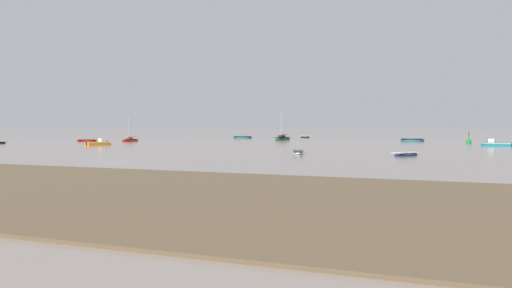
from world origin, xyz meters
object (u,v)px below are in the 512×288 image
at_px(motorboat_moored_0, 493,145).
at_px(rowboat_moored_1, 243,137).
at_px(sailboat_moored_1, 130,140).
at_px(channel_buoy, 469,141).
at_px(sailboat_moored_0, 283,139).
at_px(motorboat_moored_1, 101,144).
at_px(rowboat_moored_3, 406,155).
at_px(rowboat_moored_5, 0,143).
at_px(rowboat_moored_6, 87,141).
at_px(rowboat_moored_4, 305,137).
at_px(rowboat_moored_2, 412,140).
at_px(rowboat_moored_8, 298,153).

height_order(motorboat_moored_0, rowboat_moored_1, motorboat_moored_0).
bearing_deg(rowboat_moored_1, sailboat_moored_1, -126.70).
distance_m(rowboat_moored_1, channel_buoy, 54.80).
height_order(sailboat_moored_0, motorboat_moored_1, sailboat_moored_0).
distance_m(motorboat_moored_0, sailboat_moored_0, 45.01).
bearing_deg(motorboat_moored_0, sailboat_moored_1, 9.20).
xyz_separation_m(rowboat_moored_3, rowboat_moored_5, (-71.27, 9.43, -0.03)).
distance_m(rowboat_moored_3, rowboat_moored_5, 71.90).
bearing_deg(rowboat_moored_6, rowboat_moored_3, -63.90).
bearing_deg(rowboat_moored_3, motorboat_moored_1, -71.82).
bearing_deg(rowboat_moored_6, rowboat_moored_5, -152.60).
bearing_deg(motorboat_moored_1, sailboat_moored_0, -0.12).
bearing_deg(motorboat_moored_0, motorboat_moored_1, 26.08).
bearing_deg(rowboat_moored_3, rowboat_moored_6, -80.23).
xyz_separation_m(motorboat_moored_1, rowboat_moored_4, (14.44, 59.98, -0.09)).
xyz_separation_m(motorboat_moored_0, rowboat_moored_1, (-56.32, 27.56, -0.07)).
height_order(motorboat_moored_0, sailboat_moored_1, sailboat_moored_1).
height_order(rowboat_moored_2, rowboat_moored_3, rowboat_moored_2).
height_order(motorboat_moored_0, rowboat_moored_8, motorboat_moored_0).
height_order(sailboat_moored_0, rowboat_moored_4, sailboat_moored_0).
distance_m(rowboat_moored_3, rowboat_moored_6, 70.28).
height_order(motorboat_moored_1, rowboat_moored_4, motorboat_moored_1).
bearing_deg(channel_buoy, rowboat_moored_8, -109.81).
bearing_deg(rowboat_moored_2, rowboat_moored_4, -31.35).
height_order(rowboat_moored_2, channel_buoy, channel_buoy).
bearing_deg(rowboat_moored_8, sailboat_moored_1, -143.31).
bearing_deg(sailboat_moored_1, rowboat_moored_8, 61.71).
relative_size(rowboat_moored_3, motorboat_moored_1, 0.80).
relative_size(rowboat_moored_6, sailboat_moored_1, 0.75).
height_order(rowboat_moored_3, rowboat_moored_4, rowboat_moored_4).
bearing_deg(sailboat_moored_0, rowboat_moored_1, -120.24).
relative_size(rowboat_moored_2, sailboat_moored_0, 0.73).
relative_size(rowboat_moored_1, rowboat_moored_8, 1.33).
height_order(rowboat_moored_2, sailboat_moored_1, sailboat_moored_1).
xyz_separation_m(rowboat_moored_4, channel_buoy, (40.12, -28.14, 0.30)).
distance_m(rowboat_moored_4, rowboat_moored_5, 71.14).
relative_size(rowboat_moored_1, motorboat_moored_1, 1.06).
distance_m(motorboat_moored_1, sailboat_moored_1, 19.26).
xyz_separation_m(rowboat_moored_1, sailboat_moored_0, (14.53, -10.85, 0.08)).
relative_size(rowboat_moored_4, sailboat_moored_1, 0.76).
bearing_deg(rowboat_moored_4, channel_buoy, 3.33).
height_order(rowboat_moored_1, rowboat_moored_2, rowboat_moored_2).
bearing_deg(channel_buoy, rowboat_moored_5, -155.73).
xyz_separation_m(motorboat_moored_0, motorboat_moored_1, (-58.80, -21.32, -0.01)).
height_order(rowboat_moored_5, rowboat_moored_6, rowboat_moored_6).
relative_size(motorboat_moored_1, rowboat_moored_8, 1.26).
distance_m(rowboat_moored_4, sailboat_moored_1, 47.50).
xyz_separation_m(rowboat_moored_2, rowboat_moored_5, (-63.93, -43.18, -0.08)).
bearing_deg(sailboat_moored_0, sailboat_moored_1, -43.80).
distance_m(motorboat_moored_1, rowboat_moored_6, 20.26).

